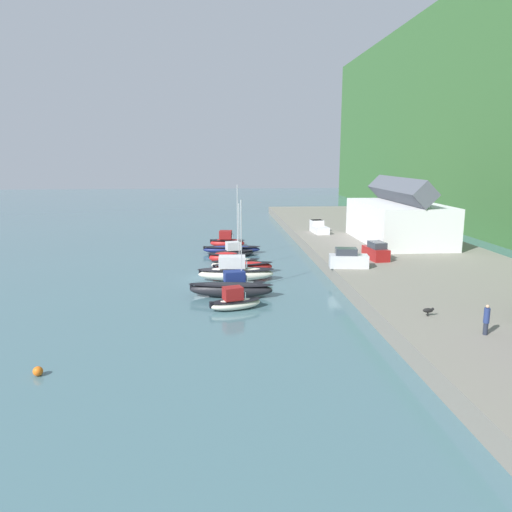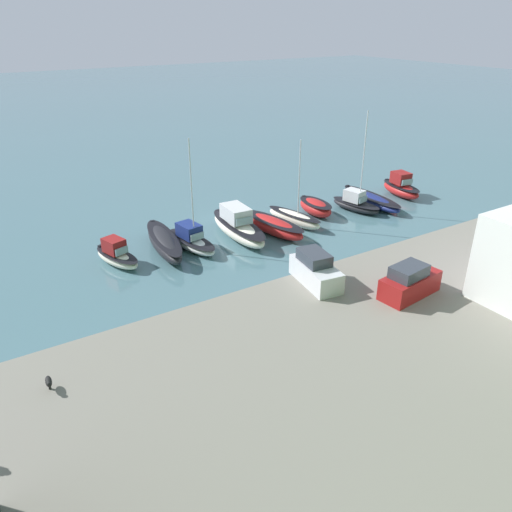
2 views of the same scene
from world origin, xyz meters
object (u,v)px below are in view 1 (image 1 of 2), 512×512
at_px(person_on_quay, 486,319).
at_px(parked_car_1, 348,259).
at_px(moored_boat_3, 226,257).
at_px(dog_on_quay, 428,310).
at_px(moored_boat_0, 227,241).
at_px(pickup_truck_1, 319,227).
at_px(moored_boat_6, 235,272).
at_px(parked_car_2, 376,252).
at_px(moored_boat_4, 236,263).
at_px(moored_boat_7, 237,284).
at_px(moored_boat_5, 243,268).
at_px(moored_boat_8, 231,289).
at_px(moored_boat_1, 232,249).
at_px(moored_boat_2, 235,251).
at_px(moored_boat_9, 235,302).
at_px(mooring_buoy_0, 38,371).

bearing_deg(person_on_quay, parked_car_1, -169.61).
xyz_separation_m(moored_boat_3, dog_on_quay, (27.72, 14.94, 1.24)).
relative_size(moored_boat_0, person_on_quay, 2.59).
bearing_deg(pickup_truck_1, dog_on_quay, -95.72).
relative_size(moored_boat_6, parked_car_2, 1.96).
bearing_deg(moored_boat_0, moored_boat_4, 10.19).
bearing_deg(moored_boat_4, dog_on_quay, 16.87).
bearing_deg(moored_boat_3, person_on_quay, 32.31).
bearing_deg(moored_boat_7, moored_boat_0, 171.88).
bearing_deg(moored_boat_5, moored_boat_8, -19.56).
bearing_deg(moored_boat_1, dog_on_quay, 24.61).
bearing_deg(parked_car_2, moored_boat_5, 172.57).
xyz_separation_m(moored_boat_6, parked_car_1, (1.20, 12.39, 1.45)).
bearing_deg(moored_boat_3, moored_boat_2, 167.20).
bearing_deg(moored_boat_1, moored_boat_4, 3.53).
distance_m(moored_boat_9, parked_car_1, 16.07).
xyz_separation_m(moored_boat_7, pickup_truck_1, (-28.77, 14.31, 1.60)).
relative_size(moored_boat_3, moored_boat_9, 0.91).
height_order(moored_boat_4, moored_boat_5, moored_boat_4).
height_order(moored_boat_4, dog_on_quay, moored_boat_4).
distance_m(moored_boat_6, moored_boat_7, 4.50).
height_order(moored_boat_8, person_on_quay, person_on_quay).
relative_size(moored_boat_0, pickup_truck_1, 1.13).
relative_size(moored_boat_0, dog_on_quay, 6.31).
distance_m(moored_boat_9, parked_car_2, 22.02).
bearing_deg(moored_boat_0, parked_car_2, 51.59).
height_order(moored_boat_2, moored_boat_3, moored_boat_2).
bearing_deg(moored_boat_3, moored_boat_6, 9.20).
xyz_separation_m(moored_boat_0, parked_car_1, (21.79, 12.85, 1.54)).
bearing_deg(moored_boat_5, parked_car_1, 59.71).
bearing_deg(person_on_quay, moored_boat_8, -133.36).
bearing_deg(pickup_truck_1, moored_boat_2, -147.18).
bearing_deg(moored_boat_6, moored_boat_2, -179.19).
distance_m(moored_boat_1, mooring_buoy_0, 41.57).
bearing_deg(moored_boat_4, parked_car_2, 66.96).
xyz_separation_m(moored_boat_2, mooring_buoy_0, (36.91, -13.73, -0.46)).
height_order(moored_boat_6, mooring_buoy_0, moored_boat_6).
relative_size(moored_boat_2, moored_boat_6, 1.15).
height_order(moored_boat_0, moored_boat_6, moored_boat_6).
bearing_deg(parked_car_1, moored_boat_9, -45.74).
bearing_deg(mooring_buoy_0, moored_boat_8, 143.29).
height_order(moored_boat_4, moored_boat_7, moored_boat_7).
relative_size(parked_car_1, parked_car_2, 1.01).
relative_size(moored_boat_2, pickup_truck_1, 2.02).
bearing_deg(moored_boat_9, moored_boat_5, 157.06).
bearing_deg(moored_boat_6, moored_boat_8, -3.33).
relative_size(moored_boat_4, parked_car_2, 1.83).
bearing_deg(moored_boat_8, moored_boat_6, -178.26).
relative_size(parked_car_1, person_on_quay, 2.06).
bearing_deg(moored_boat_1, parked_car_1, 38.32).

